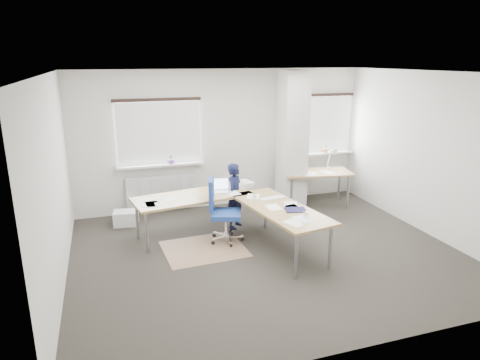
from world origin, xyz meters
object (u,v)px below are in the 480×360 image
object	(u,v)px
task_chair	(224,224)
desk_main	(237,203)
person	(235,196)
desk_side	(317,174)

from	to	relation	value
task_chair	desk_main	bearing A→B (deg)	-2.75
desk_main	person	size ratio (longest dim) A/B	2.35
desk_main	person	world-z (taller)	person
desk_side	task_chair	size ratio (longest dim) A/B	1.37
desk_main	task_chair	world-z (taller)	task_chair
person	desk_main	bearing A→B (deg)	-153.88
desk_main	desk_side	size ratio (longest dim) A/B	1.88
task_chair	person	distance (m)	0.73
desk_main	person	xyz separation A→B (m)	(0.17, 0.62, -0.09)
desk_side	person	distance (m)	2.09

